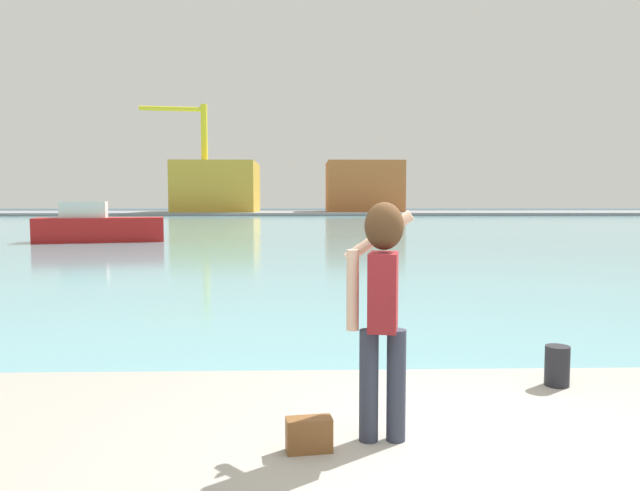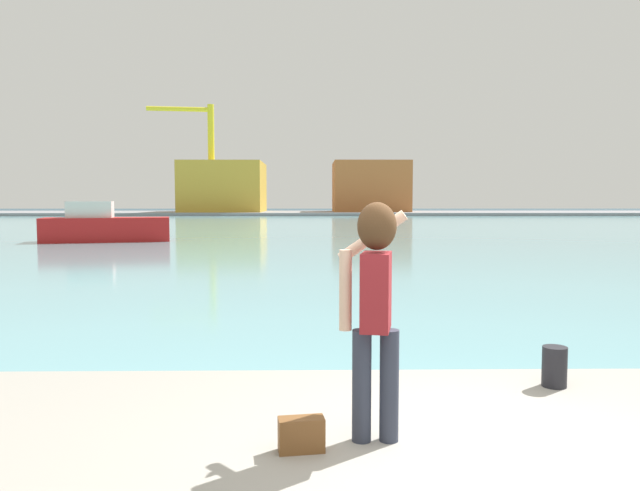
% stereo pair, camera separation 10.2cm
% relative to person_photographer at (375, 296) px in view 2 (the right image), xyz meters
% --- Properties ---
extents(ground_plane, '(220.00, 220.00, 0.00)m').
position_rel_person_photographer_xyz_m(ground_plane, '(0.57, 49.81, -1.60)').
color(ground_plane, '#334751').
extents(harbor_water, '(140.00, 100.00, 0.02)m').
position_rel_person_photographer_xyz_m(harbor_water, '(0.57, 51.81, -1.59)').
color(harbor_water, '#6BA8B2').
rests_on(harbor_water, ground_plane).
extents(quay_promenade, '(14.00, 4.00, 0.54)m').
position_rel_person_photographer_xyz_m(quay_promenade, '(0.57, -0.19, -1.33)').
color(quay_promenade, '#9E998E').
rests_on(quay_promenade, ground_plane).
extents(far_shore_dock, '(140.00, 20.00, 0.45)m').
position_rel_person_photographer_xyz_m(far_shore_dock, '(0.57, 91.81, -1.38)').
color(far_shore_dock, gray).
rests_on(far_shore_dock, ground_plane).
extents(person_photographer, '(0.53, 0.57, 1.74)m').
position_rel_person_photographer_xyz_m(person_photographer, '(0.00, 0.00, 0.00)').
color(person_photographer, '#2D3342').
rests_on(person_photographer, quay_promenade).
extents(handbag, '(0.34, 0.19, 0.24)m').
position_rel_person_photographer_xyz_m(handbag, '(-0.53, -0.18, -0.95)').
color(handbag, brown).
rests_on(handbag, quay_promenade).
extents(harbor_bollard, '(0.23, 0.23, 0.38)m').
position_rel_person_photographer_xyz_m(harbor_bollard, '(1.84, 1.23, -0.88)').
color(harbor_bollard, black).
rests_on(harbor_bollard, quay_promenade).
extents(boat_moored, '(7.03, 3.71, 2.21)m').
position_rel_person_photographer_xyz_m(boat_moored, '(-11.83, 28.68, -0.76)').
color(boat_moored, '#B21919').
rests_on(boat_moored, harbor_water).
extents(warehouse_left, '(12.77, 13.77, 7.92)m').
position_rel_person_photographer_xyz_m(warehouse_left, '(-14.43, 92.45, 2.81)').
color(warehouse_left, gold).
rests_on(warehouse_left, far_shore_dock).
extents(warehouse_right, '(12.05, 11.57, 8.10)m').
position_rel_person_photographer_xyz_m(warehouse_right, '(9.38, 93.45, 2.90)').
color(warehouse_right, '#B26633').
rests_on(warehouse_right, far_shore_dock).
extents(port_crane, '(10.15, 2.06, 16.65)m').
position_rel_person_photographer_xyz_m(port_crane, '(-16.96, 89.13, 8.84)').
color(port_crane, yellow).
rests_on(port_crane, far_shore_dock).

